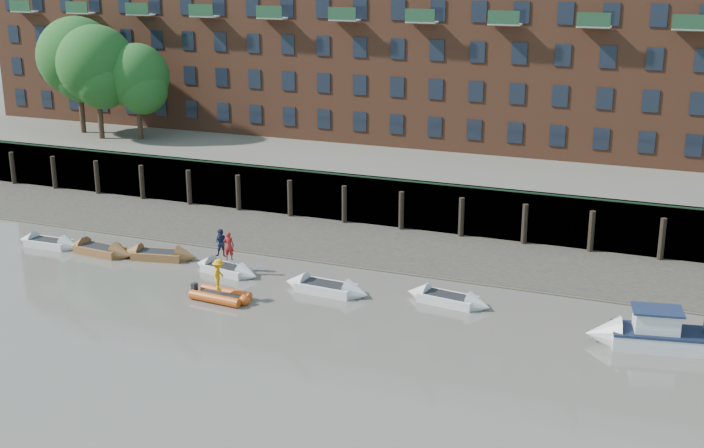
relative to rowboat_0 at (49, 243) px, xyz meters
The scene contains 18 objects.
ground 19.79m from the rowboat_0, 31.54° to the right, with size 220.00×220.00×0.00m, color #605B52.
foreshore 18.52m from the rowboat_0, 24.40° to the left, with size 110.00×8.00×0.50m, color #3D382F.
mud_band 17.39m from the rowboat_0, 14.15° to the left, with size 110.00×1.60×0.10m, color #4C4336.
river_wall 20.76m from the rowboat_0, 35.50° to the left, with size 110.00×1.23×3.30m.
bank_terrace 30.73m from the rowboat_0, 56.68° to the left, with size 110.00×28.00×3.20m, color #5E594D.
apartment_terrace 33.96m from the rowboat_0, 57.67° to the left, with size 80.60×15.56×20.98m.
tree_cluster 21.04m from the rowboat_0, 117.24° to the left, with size 11.76×7.74×9.40m.
rowboat_0 is the anchor object (origin of this frame).
rowboat_1 3.79m from the rowboat_0, ahead, with size 4.80×1.78×1.36m.
rowboat_2 7.61m from the rowboat_0, ahead, with size 4.82×2.27×1.35m.
rowboat_3 12.49m from the rowboat_0, ahead, with size 4.47×2.01×1.25m.
rowboat_4 18.89m from the rowboat_0, ahead, with size 4.95×1.71×1.41m.
rowboat_6 25.29m from the rowboat_0, ahead, with size 4.72×1.95×1.33m.
rib_tender 14.89m from the rowboat_0, 14.46° to the right, with size 3.28×1.74×0.56m.
motor_launch 34.93m from the rowboat_0, ahead, with size 5.94×2.93×2.35m.
person_rower_a 12.84m from the rowboat_0, ahead, with size 0.59×0.39×1.63m, color maroon.
person_rower_b 12.20m from the rowboat_0, ahead, with size 0.79×0.61×1.62m, color #19233F.
person_rib_crew 14.79m from the rowboat_0, 14.72° to the right, with size 1.10×0.63×1.70m, color orange.
Camera 1 is at (19.86, -30.09, 16.84)m, focal length 45.00 mm.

